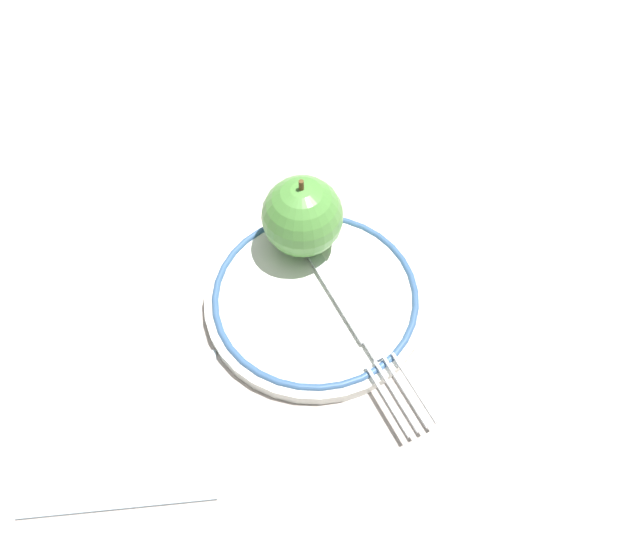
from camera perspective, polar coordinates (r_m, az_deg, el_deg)
The scene contains 5 objects.
ground_plane at distance 0.55m, azimuth -0.50°, elevation -0.42°, with size 2.00×2.00×0.00m, color #B0A49D.
plate at distance 0.54m, azimuth -0.00°, elevation -1.58°, with size 0.19×0.19×0.01m.
apple_red_whole at distance 0.54m, azimuth -1.62°, elevation 5.83°, with size 0.07×0.07×0.08m.
fork at distance 0.51m, azimuth 3.61°, elevation -4.35°, with size 0.09×0.18×0.00m.
napkin_folded at distance 0.51m, azimuth -17.57°, elevation -12.77°, with size 0.14×0.12×0.01m, color #A8BBC9.
Camera 1 is at (-0.01, -0.30, 0.46)m, focal length 35.00 mm.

